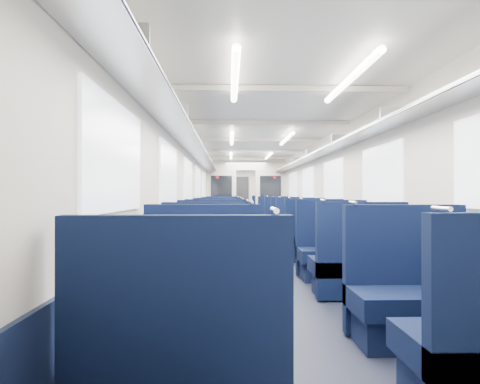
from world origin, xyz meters
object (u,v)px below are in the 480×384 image
Objects in this scene: seat_17 at (279,222)px; seat_23 at (264,214)px; seat_13 at (291,229)px; seat_21 at (267,215)px; seat_4 at (209,268)px; seat_9 at (312,241)px; seat_11 at (302,235)px; seat_10 at (218,235)px; seat_19 at (274,219)px; seat_2 at (202,294)px; seat_20 at (223,216)px; bulkhead at (246,192)px; seat_14 at (220,225)px; seat_12 at (219,230)px; seat_3 at (412,299)px; seat_7 at (334,254)px; seat_22 at (223,214)px; seat_8 at (216,243)px; seat_15 at (284,225)px; seat_5 at (357,267)px; end_door at (241,197)px; seat_16 at (221,222)px; seat_6 at (213,254)px; seat_0 at (181,372)px.

seat_17 is 1.00× the size of seat_23.
seat_13 is 5.57m from seat_21.
seat_9 is (1.66, 2.32, 0.00)m from seat_4.
seat_13 is at bearing 90.00° from seat_11.
seat_10 is 5.00m from seat_19.
seat_2 and seat_20 have the same top height.
seat_2 is at bearing -98.44° from seat_21.
seat_10 is at bearing -90.00° from seat_20.
seat_14 is (-0.83, -3.83, -0.89)m from bulkhead.
bulkhead is 2.53× the size of seat_11.
seat_12 is at bearing -90.00° from seat_20.
seat_3 is 2.24m from seat_7.
seat_10 is at bearing -90.00° from seat_22.
seat_2 is 1.00× the size of seat_8.
seat_9 and seat_14 have the same top height.
seat_21 is (0.00, 9.12, 0.00)m from seat_7.
seat_14 is 1.00× the size of seat_15.
seat_19 is (0.00, 8.05, 0.00)m from seat_5.
seat_14 is at bearing -90.00° from seat_20.
end_door is 3.71m from seat_23.
seat_2 and seat_13 have the same top height.
seat_11 is at bearing -1.44° from seat_10.
bulkhead is 1.87m from seat_19.
end_door reaches higher than seat_16.
seat_6 is 5.88m from seat_16.
seat_16 is (-1.66, 1.11, 0.00)m from seat_15.
seat_22 is at bearing 99.22° from seat_7.
seat_6 is at bearing -90.00° from seat_20.
seat_0 is 1.00× the size of seat_7.
seat_16 is at bearing -95.92° from end_door.
seat_7 is 1.00× the size of seat_13.
seat_15 is 1.00× the size of seat_19.
end_door is 4.88m from seat_21.
seat_11 is 3.44m from seat_17.
seat_3 and seat_9 have the same top height.
seat_14 is (0.00, 2.30, 0.00)m from seat_10.
seat_4 is at bearing -90.00° from seat_10.
seat_0 is 1.00× the size of seat_17.
seat_5 and seat_10 have the same top height.
seat_3 is 1.00× the size of seat_14.
seat_23 is at bearing 69.49° from seat_16.
seat_7 and seat_22 have the same top height.
bulkhead reaches higher than seat_0.
bulkhead reaches higher than end_door.
seat_12 is at bearing 90.00° from seat_10.
seat_8 is at bearing -114.74° from seat_15.
seat_8 is 9.30m from seat_23.
seat_8 is 1.00× the size of seat_20.
seat_17 and seat_19 have the same top height.
seat_13 and seat_20 have the same top height.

